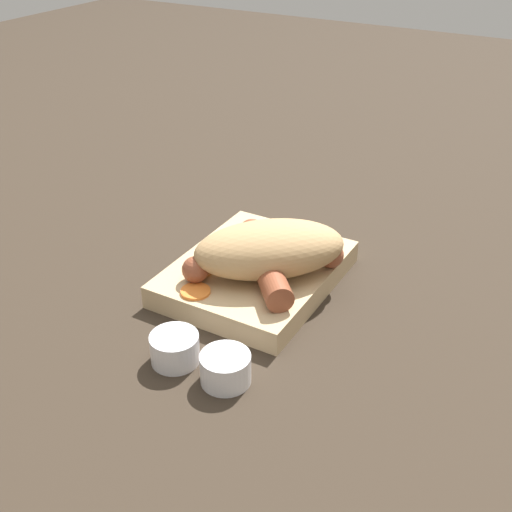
{
  "coord_description": "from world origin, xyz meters",
  "views": [
    {
      "loc": [
        0.56,
        0.32,
        0.42
      ],
      "look_at": [
        0.0,
        0.0,
        0.04
      ],
      "focal_mm": 45.0,
      "sensor_mm": 36.0,
      "label": 1
    }
  ],
  "objects_px": {
    "food_tray": "(256,273)",
    "sausage": "(264,262)",
    "bread_roll": "(270,249)",
    "condiment_cup_near": "(174,350)",
    "condiment_cup_far": "(226,370)"
  },
  "relations": [
    {
      "from": "bread_roll",
      "to": "sausage",
      "type": "relative_size",
      "value": 1.26
    },
    {
      "from": "bread_roll",
      "to": "condiment_cup_far",
      "type": "distance_m",
      "value": 0.16
    },
    {
      "from": "condiment_cup_near",
      "to": "bread_roll",
      "type": "bearing_deg",
      "value": 171.28
    },
    {
      "from": "food_tray",
      "to": "condiment_cup_far",
      "type": "height_order",
      "value": "condiment_cup_far"
    },
    {
      "from": "food_tray",
      "to": "bread_roll",
      "type": "height_order",
      "value": "bread_roll"
    },
    {
      "from": "sausage",
      "to": "condiment_cup_near",
      "type": "xyz_separation_m",
      "value": [
        0.15,
        -0.02,
        -0.03
      ]
    },
    {
      "from": "food_tray",
      "to": "bread_roll",
      "type": "xyz_separation_m",
      "value": [
        0.01,
        0.02,
        0.04
      ]
    },
    {
      "from": "sausage",
      "to": "condiment_cup_near",
      "type": "relative_size",
      "value": 3.01
    },
    {
      "from": "bread_roll",
      "to": "condiment_cup_near",
      "type": "bearing_deg",
      "value": -8.72
    },
    {
      "from": "food_tray",
      "to": "condiment_cup_far",
      "type": "xyz_separation_m",
      "value": [
        0.16,
        0.06,
        -0.0
      ]
    },
    {
      "from": "food_tray",
      "to": "bread_roll",
      "type": "bearing_deg",
      "value": 68.41
    },
    {
      "from": "sausage",
      "to": "bread_roll",
      "type": "bearing_deg",
      "value": 145.65
    },
    {
      "from": "food_tray",
      "to": "sausage",
      "type": "xyz_separation_m",
      "value": [
        0.01,
        0.02,
        0.03
      ]
    },
    {
      "from": "food_tray",
      "to": "sausage",
      "type": "distance_m",
      "value": 0.04
    },
    {
      "from": "condiment_cup_far",
      "to": "bread_roll",
      "type": "bearing_deg",
      "value": -166.62
    }
  ]
}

